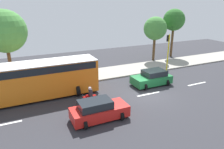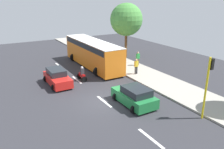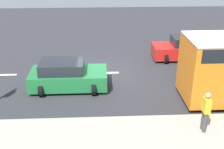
{
  "view_description": "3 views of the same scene",
  "coord_description": "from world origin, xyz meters",
  "px_view_note": "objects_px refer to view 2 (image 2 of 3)",
  "views": [
    {
      "loc": [
        -14.41,
        10.43,
        7.97
      ],
      "look_at": [
        3.09,
        2.27,
        1.27
      ],
      "focal_mm": 33.34,
      "sensor_mm": 36.0,
      "label": 1
    },
    {
      "loc": [
        -8.18,
        -15.34,
        8.34
      ],
      "look_at": [
        1.69,
        1.65,
        1.59
      ],
      "focal_mm": 37.2,
      "sensor_mm": 36.0,
      "label": 2
    },
    {
      "loc": [
        15.44,
        0.04,
        6.86
      ],
      "look_at": [
        2.08,
        0.7,
        0.83
      ],
      "focal_mm": 45.6,
      "sensor_mm": 36.0,
      "label": 3
    }
  ],
  "objects_px": {
    "car_red": "(57,78)",
    "street_tree_south": "(126,20)",
    "pedestrian_by_tree": "(138,58)",
    "pedestrian_near_signal": "(136,66)",
    "traffic_light_corner": "(208,79)",
    "car_green": "(134,96)",
    "city_bus": "(92,52)",
    "motorcycle": "(82,75)"
  },
  "relations": [
    {
      "from": "city_bus",
      "to": "pedestrian_near_signal",
      "type": "bearing_deg",
      "value": -63.77
    },
    {
      "from": "car_green",
      "to": "city_bus",
      "type": "relative_size",
      "value": 0.36
    },
    {
      "from": "city_bus",
      "to": "car_green",
      "type": "bearing_deg",
      "value": -98.56
    },
    {
      "from": "car_green",
      "to": "pedestrian_near_signal",
      "type": "height_order",
      "value": "pedestrian_near_signal"
    },
    {
      "from": "car_red",
      "to": "pedestrian_near_signal",
      "type": "relative_size",
      "value": 2.42
    },
    {
      "from": "city_bus",
      "to": "street_tree_south",
      "type": "xyz_separation_m",
      "value": [
        6.0,
        1.77,
        3.35
      ]
    },
    {
      "from": "city_bus",
      "to": "motorcycle",
      "type": "height_order",
      "value": "city_bus"
    },
    {
      "from": "car_green",
      "to": "motorcycle",
      "type": "xyz_separation_m",
      "value": [
        -1.43,
        7.2,
        -0.07
      ]
    },
    {
      "from": "city_bus",
      "to": "pedestrian_by_tree",
      "type": "distance_m",
      "value": 5.57
    },
    {
      "from": "city_bus",
      "to": "pedestrian_by_tree",
      "type": "relative_size",
      "value": 6.51
    },
    {
      "from": "pedestrian_near_signal",
      "to": "pedestrian_by_tree",
      "type": "height_order",
      "value": "same"
    },
    {
      "from": "traffic_light_corner",
      "to": "motorcycle",
      "type": "bearing_deg",
      "value": 111.14
    },
    {
      "from": "car_red",
      "to": "street_tree_south",
      "type": "height_order",
      "value": "street_tree_south"
    },
    {
      "from": "pedestrian_by_tree",
      "to": "pedestrian_near_signal",
      "type": "bearing_deg",
      "value": -129.09
    },
    {
      "from": "pedestrian_near_signal",
      "to": "street_tree_south",
      "type": "bearing_deg",
      "value": 64.89
    },
    {
      "from": "city_bus",
      "to": "motorcycle",
      "type": "xyz_separation_m",
      "value": [
        -3.11,
        -3.95,
        -1.2
      ]
    },
    {
      "from": "motorcycle",
      "to": "traffic_light_corner",
      "type": "bearing_deg",
      "value": -68.86
    },
    {
      "from": "car_red",
      "to": "street_tree_south",
      "type": "xyz_separation_m",
      "value": [
        11.64,
        5.54,
        4.49
      ]
    },
    {
      "from": "car_red",
      "to": "car_green",
      "type": "relative_size",
      "value": 1.03
    },
    {
      "from": "car_red",
      "to": "pedestrian_by_tree",
      "type": "xyz_separation_m",
      "value": [
        10.41,
        1.0,
        0.35
      ]
    },
    {
      "from": "car_green",
      "to": "street_tree_south",
      "type": "height_order",
      "value": "street_tree_south"
    },
    {
      "from": "motorcycle",
      "to": "street_tree_south",
      "type": "bearing_deg",
      "value": 32.11
    },
    {
      "from": "car_green",
      "to": "street_tree_south",
      "type": "bearing_deg",
      "value": 59.26
    },
    {
      "from": "car_red",
      "to": "pedestrian_near_signal",
      "type": "height_order",
      "value": "pedestrian_near_signal"
    },
    {
      "from": "car_green",
      "to": "traffic_light_corner",
      "type": "xyz_separation_m",
      "value": [
        3.0,
        -4.26,
        2.22
      ]
    },
    {
      "from": "car_red",
      "to": "pedestrian_near_signal",
      "type": "xyz_separation_m",
      "value": [
        8.28,
        -1.61,
        0.35
      ]
    },
    {
      "from": "pedestrian_by_tree",
      "to": "street_tree_south",
      "type": "height_order",
      "value": "street_tree_south"
    },
    {
      "from": "car_red",
      "to": "pedestrian_near_signal",
      "type": "bearing_deg",
      "value": -11.01
    },
    {
      "from": "city_bus",
      "to": "pedestrian_by_tree",
      "type": "xyz_separation_m",
      "value": [
        4.78,
        -2.76,
        -0.79
      ]
    },
    {
      "from": "pedestrian_near_signal",
      "to": "traffic_light_corner",
      "type": "bearing_deg",
      "value": -97.56
    },
    {
      "from": "car_green",
      "to": "city_bus",
      "type": "height_order",
      "value": "city_bus"
    },
    {
      "from": "car_green",
      "to": "pedestrian_near_signal",
      "type": "relative_size",
      "value": 2.35
    },
    {
      "from": "city_bus",
      "to": "street_tree_south",
      "type": "height_order",
      "value": "street_tree_south"
    },
    {
      "from": "car_green",
      "to": "street_tree_south",
      "type": "relative_size",
      "value": 0.54
    },
    {
      "from": "car_green",
      "to": "motorcycle",
      "type": "distance_m",
      "value": 7.34
    },
    {
      "from": "city_bus",
      "to": "pedestrian_by_tree",
      "type": "height_order",
      "value": "city_bus"
    },
    {
      "from": "city_bus",
      "to": "traffic_light_corner",
      "type": "xyz_separation_m",
      "value": [
        1.32,
        -15.41,
        1.08
      ]
    },
    {
      "from": "traffic_light_corner",
      "to": "street_tree_south",
      "type": "bearing_deg",
      "value": 74.75
    },
    {
      "from": "motorcycle",
      "to": "street_tree_south",
      "type": "height_order",
      "value": "street_tree_south"
    },
    {
      "from": "pedestrian_by_tree",
      "to": "traffic_light_corner",
      "type": "distance_m",
      "value": 13.24
    },
    {
      "from": "pedestrian_near_signal",
      "to": "motorcycle",
      "type": "bearing_deg",
      "value": 166.02
    },
    {
      "from": "city_bus",
      "to": "pedestrian_near_signal",
      "type": "xyz_separation_m",
      "value": [
        2.65,
        -5.38,
        -0.79
      ]
    }
  ]
}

